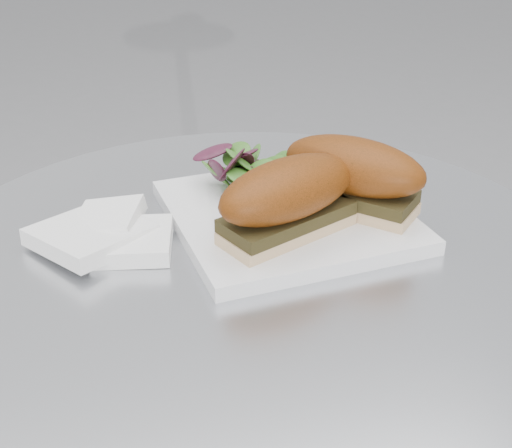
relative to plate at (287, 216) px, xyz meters
The scene contains 7 objects.
table 0.27m from the plate, 135.00° to the right, with size 0.70×0.70×0.73m.
plate is the anchor object (origin of this frame).
sandwich_left 0.07m from the plate, 109.72° to the right, with size 0.18×0.13×0.08m.
sandwich_right 0.09m from the plate, 15.68° to the right, with size 0.16×0.17×0.08m.
salad 0.08m from the plate, 110.39° to the left, with size 0.10×0.10×0.05m, color #3C7D28, non-canonical shape.
napkin 0.19m from the plate, behind, with size 0.13×0.13×0.02m, color white, non-canonical shape.
saucer 0.14m from the plate, 29.15° to the left, with size 0.14×0.14×0.01m, color white.
Camera 1 is at (-0.18, -0.59, 1.10)m, focal length 50.00 mm.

